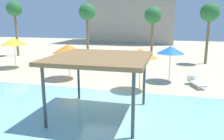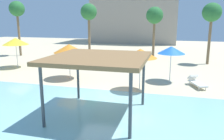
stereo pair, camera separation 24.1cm
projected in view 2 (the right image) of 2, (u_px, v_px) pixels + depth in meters
ground_plane at (100, 98)px, 13.69m from camera, size 80.00×80.00×0.00m
shade_pavilion at (98, 60)px, 10.64m from camera, size 4.48×4.48×2.94m
beach_umbrella_yellow_1 at (16, 41)px, 21.81m from camera, size 2.42×2.42×2.89m
beach_umbrella_blue_3 at (171, 50)px, 16.82m from camera, size 2.00×2.00×2.67m
beach_umbrella_orange_4 at (140, 53)px, 14.60m from camera, size 2.15×2.15×2.77m
beach_umbrella_orange_5 at (69, 48)px, 17.70m from camera, size 2.39×2.39×2.73m
lounge_chair_0 at (196, 82)px, 15.96m from camera, size 1.25×1.98×0.74m
palm_tree_0 at (17, 10)px, 28.51m from camera, size 1.90×1.90×6.84m
palm_tree_1 at (212, 14)px, 22.94m from camera, size 1.90×1.90×6.24m
palm_tree_2 at (155, 17)px, 25.61m from camera, size 1.90×1.90×5.99m
palm_tree_3 at (89, 13)px, 26.48m from camera, size 1.90×1.90×6.40m
hotel_block_0 at (137, 0)px, 46.22m from camera, size 16.35×11.01×16.99m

